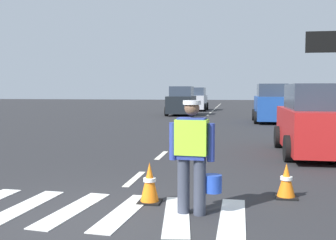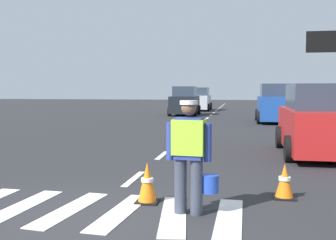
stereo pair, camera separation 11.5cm
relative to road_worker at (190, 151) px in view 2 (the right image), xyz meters
The scene contains 10 objects.
ground_plane 20.48m from the road_worker, 94.00° to the left, with size 96.00×96.00×0.00m, color #28282B.
crosswalk_stripes 1.70m from the road_worker, behind, with size 4.40×1.93×0.01m.
lane_center_line 24.67m from the road_worker, 93.32° to the left, with size 0.14×46.40×0.01m.
road_worker is the anchor object (origin of this frame).
traffic_cone_near 1.96m from the road_worker, 38.21° to the left, with size 0.36×0.36×0.59m.
traffic_cone_far 1.08m from the road_worker, 147.81° to the left, with size 0.36×0.36×0.66m.
car_parked_far 17.60m from the road_worker, 81.67° to the left, with size 2.00×4.16×2.16m.
car_oncoming_third 29.83m from the road_worker, 95.59° to the left, with size 1.95×4.22×2.03m.
car_oncoming_second 23.22m from the road_worker, 98.16° to the left, with size 2.01×3.81×2.07m.
car_parked_curbside 6.58m from the road_worker, 64.72° to the left, with size 1.99×4.15×1.98m.
Camera 2 is at (2.15, -5.15, 1.82)m, focal length 42.95 mm.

